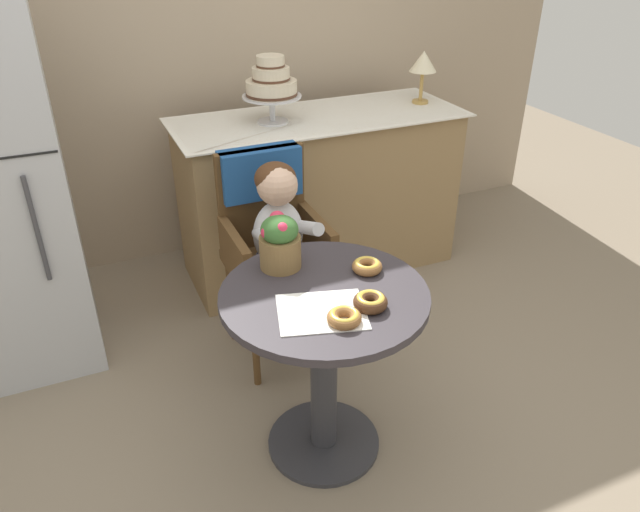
% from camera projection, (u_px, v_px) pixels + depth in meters
% --- Properties ---
extents(ground_plane, '(8.00, 8.00, 0.00)m').
position_uv_depth(ground_plane, '(324.00, 443.00, 2.40)').
color(ground_plane, gray).
extents(back_wall, '(4.80, 0.10, 2.70)m').
position_uv_depth(back_wall, '(183.00, 17.00, 3.20)').
color(back_wall, tan).
rests_on(back_wall, ground).
extents(cafe_table, '(0.72, 0.72, 0.72)m').
position_uv_depth(cafe_table, '(324.00, 341.00, 2.15)').
color(cafe_table, '#332D33').
rests_on(cafe_table, ground).
extents(wicker_chair, '(0.42, 0.45, 0.95)m').
position_uv_depth(wicker_chair, '(269.00, 223.00, 2.67)').
color(wicker_chair, brown).
rests_on(wicker_chair, ground).
extents(seated_child, '(0.27, 0.32, 0.73)m').
position_uv_depth(seated_child, '(281.00, 230.00, 2.53)').
color(seated_child, silver).
rests_on(seated_child, ground).
extents(paper_napkin, '(0.33, 0.30, 0.00)m').
position_uv_depth(paper_napkin, '(322.00, 312.00, 1.94)').
color(paper_napkin, white).
rests_on(paper_napkin, cafe_table).
extents(donut_front, '(0.11, 0.11, 0.04)m').
position_uv_depth(donut_front, '(344.00, 317.00, 1.88)').
color(donut_front, '#936033').
rests_on(donut_front, cafe_table).
extents(donut_mid, '(0.11, 0.11, 0.05)m').
position_uv_depth(donut_mid, '(370.00, 301.00, 1.95)').
color(donut_mid, '#4C2D19').
rests_on(donut_mid, cafe_table).
extents(donut_side, '(0.11, 0.11, 0.04)m').
position_uv_depth(donut_side, '(367.00, 266.00, 2.15)').
color(donut_side, '#936033').
rests_on(donut_side, cafe_table).
extents(flower_vase, '(0.15, 0.15, 0.20)m').
position_uv_depth(flower_vase, '(280.00, 241.00, 2.14)').
color(flower_vase, brown).
rests_on(flower_vase, cafe_table).
extents(display_counter, '(1.56, 0.62, 0.90)m').
position_uv_depth(display_counter, '(319.00, 194.00, 3.40)').
color(display_counter, '#93754C').
rests_on(display_counter, ground).
extents(tiered_cake_stand, '(0.30, 0.30, 0.33)m').
position_uv_depth(tiered_cake_stand, '(271.00, 84.00, 2.99)').
color(tiered_cake_stand, silver).
rests_on(tiered_cake_stand, display_counter).
extents(table_lamp, '(0.15, 0.15, 0.28)m').
position_uv_depth(table_lamp, '(423.00, 64.00, 3.29)').
color(table_lamp, '#B28C47').
rests_on(table_lamp, display_counter).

